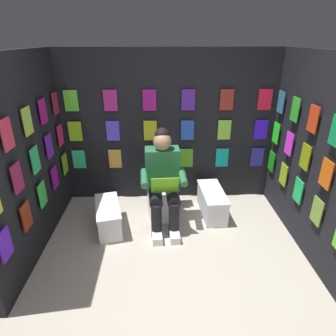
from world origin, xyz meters
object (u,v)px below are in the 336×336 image
object	(u,v)px
toilet	(162,191)
comic_longbox_near	(212,202)
person_reading	(163,180)
comic_longbox_far	(108,217)

from	to	relation	value
toilet	comic_longbox_near	distance (m)	0.66
person_reading	toilet	bearing A→B (deg)	-90.48
comic_longbox_near	comic_longbox_far	size ratio (longest dim) A/B	1.03
comic_longbox_near	comic_longbox_far	distance (m)	1.32
toilet	person_reading	bearing A→B (deg)	89.52
person_reading	comic_longbox_near	world-z (taller)	person_reading
toilet	comic_longbox_far	distance (m)	0.74
comic_longbox_near	toilet	bearing A→B (deg)	-6.97
toilet	comic_longbox_near	bearing A→B (deg)	172.97
toilet	comic_longbox_far	bearing A→B (deg)	22.69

